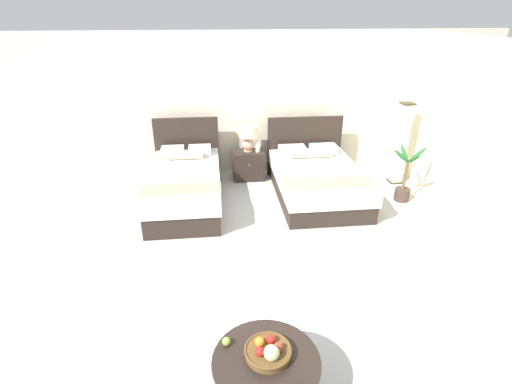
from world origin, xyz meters
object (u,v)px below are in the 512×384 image
Objects in this scene: loose_apple at (226,341)px; coffee_table at (266,370)px; table_lamp at (248,136)px; bed_near_corner at (316,179)px; nightstand at (248,165)px; fruit_bowl at (268,351)px; bed_near_window at (185,184)px; vase at (258,147)px; potted_palm at (404,183)px; floor_lamp_corner at (401,144)px.

coffee_table is at bearing -31.69° from loose_apple.
bed_near_corner is at bearing -38.67° from table_lamp.
fruit_bowl is (-0.29, -4.47, 0.22)m from nightstand.
vase is at bearing 31.83° from bed_near_window.
nightstand is 4.49m from fruit_bowl.
bed_near_corner reaches higher than loose_apple.
bed_near_window is at bearing -148.17° from vase.
vase is at bearing -19.31° from table_lamp.
potted_palm is at bearing 50.09° from coffee_table.
loose_apple is at bearing -115.73° from bed_near_corner.
vase is at bearing 84.02° from fruit_bowl.
potted_palm is at bearing -26.25° from nightstand.
nightstand is 4.37m from loose_apple.
fruit_bowl is at bearing 58.58° from coffee_table.
table_lamp is at bearing 86.27° from fruit_bowl.
bed_near_corner is 2.49× the size of coffee_table.
floor_lamp_corner is 0.86m from potted_palm.
coffee_table is (-0.31, -4.52, -0.50)m from table_lamp.
floor_lamp_corner is (2.66, -0.51, -0.09)m from table_lamp.
table_lamp is 6.50× the size of loose_apple.
bed_near_window is at bearing 102.71° from fruit_bowl.
bed_near_corner is 1.45× the size of floor_lamp_corner.
loose_apple is (0.50, -3.48, 0.15)m from bed_near_window.
floor_lamp_corner reaches higher than potted_palm.
bed_near_window is 31.58× the size of loose_apple.
fruit_bowl reaches higher than loose_apple.
bed_near_corner is 3.92m from coffee_table.
nightstand is at bearing 166.86° from vase.
vase is 0.23× the size of coffee_table.
bed_near_corner is 4.64× the size of table_lamp.
floor_lamp_corner reaches higher than vase.
bed_near_window reaches higher than nightstand.
potted_palm is at bearing -27.14° from vase.
vase is at bearing 83.81° from coffee_table.
bed_near_window is 1.39m from nightstand.
coffee_table is (0.80, -3.67, 0.01)m from bed_near_window.
loose_apple is (-0.61, -4.34, -0.36)m from table_lamp.
nightstand is (-1.07, 0.83, -0.02)m from bed_near_corner.
bed_near_window is at bearing -179.91° from bed_near_corner.
fruit_bowl is (-0.29, -4.49, -0.34)m from table_lamp.
bed_near_window is at bearing 102.31° from coffee_table.
potted_palm reaches higher than coffee_table.
potted_palm is (2.74, 3.27, -0.18)m from fruit_bowl.
bed_near_window is 4.85× the size of table_lamp.
coffee_table is 2.27× the size of fruit_bowl.
potted_palm is at bearing -15.11° from bed_near_corner.
fruit_bowl is (0.82, -3.63, 0.17)m from bed_near_window.
vase is 2.58m from potted_palm.
table_lamp is 4.40m from loose_apple.
bed_near_window is 3.75m from coffee_table.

